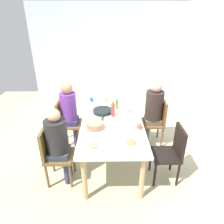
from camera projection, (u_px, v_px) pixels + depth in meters
name	position (u px, v px, depth m)	size (l,w,h in m)	color
ground_plane	(112.00, 158.00, 3.60)	(6.87, 6.87, 0.00)	tan
wall_left	(110.00, 54.00, 5.64)	(0.12, 4.29, 2.60)	silver
dining_table	(112.00, 125.00, 3.30)	(1.92, 0.97, 0.77)	silver
chair_0	(66.00, 121.00, 3.79)	(0.40, 0.40, 0.90)	brown
person_0	(69.00, 109.00, 3.68)	(0.30, 0.30, 1.26)	#282D4B
chair_1	(157.00, 120.00, 3.82)	(0.40, 0.40, 0.90)	brown
person_1	(153.00, 108.00, 3.70)	(0.32, 0.32, 1.28)	#50513F
chair_2	(53.00, 152.00, 2.93)	(0.40, 0.40, 0.90)	brown
person_2	(58.00, 140.00, 2.84)	(0.31, 0.31, 1.21)	#302A46
chair_3	(171.00, 151.00, 2.96)	(0.40, 0.40, 0.90)	black
plate_0	(130.00, 111.00, 3.55)	(0.24, 0.24, 0.04)	silver
plate_1	(113.00, 103.00, 3.83)	(0.20, 0.20, 0.04)	silver
plate_2	(94.00, 147.00, 2.60)	(0.22, 0.22, 0.04)	white
plate_3	(131.00, 143.00, 2.68)	(0.26, 0.26, 0.04)	white
bowl_0	(95.00, 125.00, 3.02)	(0.27, 0.27, 0.11)	#9A6548
serving_pan	(103.00, 111.00, 3.50)	(0.52, 0.34, 0.06)	black
cup_0	(106.00, 100.00, 3.91)	(0.11, 0.08, 0.07)	#E8C154
cup_1	(92.00, 99.00, 3.95)	(0.11, 0.07, 0.07)	#295D9C
cup_2	(138.00, 134.00, 2.80)	(0.11, 0.08, 0.10)	white
cup_3	(139.00, 127.00, 3.01)	(0.12, 0.09, 0.08)	#C9543E
bottle_0	(117.00, 103.00, 3.61)	(0.06, 0.06, 0.22)	#488430
bottle_1	(113.00, 109.00, 3.34)	(0.06, 0.06, 0.26)	red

